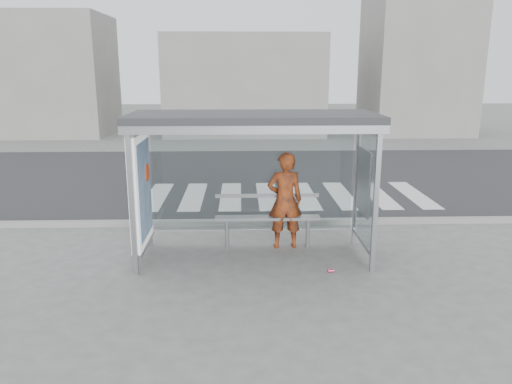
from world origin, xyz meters
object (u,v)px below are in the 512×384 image
(bench, at_px, (267,218))
(soda_can, at_px, (331,271))
(bus_shelter, at_px, (232,150))
(person, at_px, (285,200))

(bench, bearing_deg, soda_can, -50.44)
(bus_shelter, relative_size, person, 2.29)
(bus_shelter, bearing_deg, soda_can, -25.57)
(bus_shelter, bearing_deg, person, 26.00)
(bus_shelter, relative_size, soda_can, 40.19)
(person, distance_m, soda_can, 1.70)
(bus_shelter, height_order, bench, bus_shelter)
(bench, xyz_separation_m, soda_can, (1.02, -1.23, -0.57))
(bus_shelter, height_order, person, bus_shelter)
(bus_shelter, distance_m, person, 1.52)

